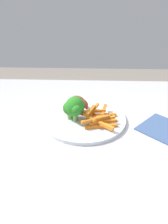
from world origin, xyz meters
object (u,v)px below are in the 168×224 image
at_px(broccoli_floret_front, 71,108).
at_px(carrot_fries_pile, 98,117).
at_px(dining_table, 106,149).
at_px(broccoli_floret_middle, 76,107).
at_px(chicken_drumstick_far, 81,106).
at_px(dinner_plate, 84,119).
at_px(chicken_drumstick_near, 78,104).

xyz_separation_m(broccoli_floret_front, carrot_fries_pile, (-0.09, 0.01, -0.02)).
bearing_deg(carrot_fries_pile, dining_table, 162.71).
distance_m(broccoli_floret_middle, chicken_drumstick_far, 0.07).
relative_size(dinner_plate, broccoli_floret_front, 4.53).
xyz_separation_m(broccoli_floret_middle, chicken_drumstick_far, (-0.01, -0.06, -0.03)).
distance_m(dining_table, chicken_drumstick_far, 0.18).
relative_size(dining_table, chicken_drumstick_near, 9.50).
height_order(broccoli_floret_front, chicken_drumstick_far, broccoli_floret_front).
bearing_deg(chicken_drumstick_far, dinner_plate, 108.22).
distance_m(broccoli_floret_front, chicken_drumstick_far, 0.06).
bearing_deg(broccoli_floret_middle, chicken_drumstick_near, -92.09).
relative_size(dining_table, dinner_plate, 4.20).
height_order(broccoli_floret_front, chicken_drumstick_near, broccoli_floret_front).
xyz_separation_m(chicken_drumstick_near, chicken_drumstick_far, (-0.01, 0.01, -0.00)).
xyz_separation_m(dining_table, dinner_plate, (0.08, -0.04, 0.11)).
height_order(dining_table, carrot_fries_pile, carrot_fries_pile).
relative_size(dining_table, chicken_drumstick_far, 10.19).
xyz_separation_m(dining_table, chicken_drumstick_far, (0.09, -0.07, 0.13)).
bearing_deg(broccoli_floret_front, dining_table, 169.36).
bearing_deg(dining_table, chicken_drumstick_near, -40.35).
height_order(dining_table, chicken_drumstick_near, chicken_drumstick_near).
xyz_separation_m(broccoli_floret_front, broccoli_floret_middle, (-0.02, 0.01, 0.01)).
bearing_deg(broccoli_floret_middle, broccoli_floret_front, -37.26).
distance_m(dining_table, broccoli_floret_front, 0.20).
xyz_separation_m(dinner_plate, chicken_drumstick_far, (0.01, -0.04, 0.03)).
relative_size(dining_table, broccoli_floret_front, 19.02).
relative_size(broccoli_floret_front, chicken_drumstick_near, 0.50).
bearing_deg(broccoli_floret_front, broccoli_floret_middle, 142.74).
bearing_deg(chicken_drumstick_near, carrot_fries_pile, 132.62).
distance_m(dinner_plate, broccoli_floret_middle, 0.07).
bearing_deg(broccoli_floret_front, carrot_fries_pile, 171.73).
bearing_deg(dinner_plate, chicken_drumstick_far, -71.78).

